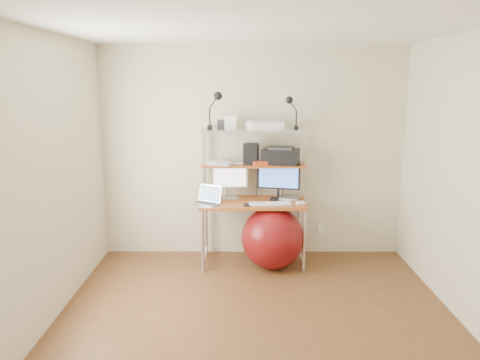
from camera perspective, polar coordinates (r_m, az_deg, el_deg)
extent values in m
plane|color=brown|center=(4.27, 2.07, -17.23)|extent=(3.60, 3.60, 0.00)
plane|color=white|center=(3.75, 2.37, 18.37)|extent=(3.60, 3.60, 0.00)
plane|color=beige|center=(5.59, 1.54, 3.37)|extent=(3.60, 0.00, 3.60)
plane|color=beige|center=(2.10, 4.05, -11.25)|extent=(3.60, 0.00, 3.60)
plane|color=beige|center=(4.16, -23.40, -0.55)|extent=(0.00, 3.60, 3.60)
plane|color=beige|center=(4.28, 27.05, -0.55)|extent=(0.00, 3.60, 3.60)
cube|color=#A56220|center=(5.34, 1.60, -2.78)|extent=(1.20, 0.60, 0.03)
cylinder|color=silver|center=(5.22, -4.56, -7.42)|extent=(0.04, 0.04, 0.71)
cylinder|color=silver|center=(5.71, -4.14, -5.70)|extent=(0.04, 0.04, 0.71)
cylinder|color=silver|center=(5.25, 7.83, -7.38)|extent=(0.04, 0.04, 0.71)
cylinder|color=silver|center=(5.74, 7.14, -5.68)|extent=(0.04, 0.04, 0.71)
cube|color=silver|center=(5.52, -4.37, 2.19)|extent=(0.03, 0.04, 0.84)
cube|color=silver|center=(5.55, 7.45, 2.17)|extent=(0.03, 0.04, 0.84)
cube|color=#A56220|center=(5.38, 1.59, 1.85)|extent=(1.18, 0.34, 0.02)
cube|color=silver|center=(5.33, 1.62, 6.10)|extent=(1.18, 0.34, 0.02)
cube|color=white|center=(5.88, 9.85, -5.90)|extent=(0.08, 0.01, 0.12)
cube|color=#B4B3B8|center=(5.47, -1.23, -2.18)|extent=(0.21, 0.18, 0.01)
cylinder|color=#B4B3B8|center=(5.47, -1.23, -1.52)|extent=(0.03, 0.03, 0.11)
cube|color=#B4B3B8|center=(5.43, -1.24, 0.64)|extent=(0.42, 0.10, 0.32)
plane|color=white|center=(5.41, -1.24, 0.61)|extent=(0.37, 0.07, 0.38)
cube|color=black|center=(5.42, 4.67, -2.35)|extent=(0.21, 0.18, 0.01)
cylinder|color=black|center=(5.43, 4.67, -1.65)|extent=(0.03, 0.03, 0.11)
cube|color=black|center=(5.38, 4.70, 0.47)|extent=(0.49, 0.14, 0.30)
plane|color=#4274E3|center=(5.37, 4.72, 0.44)|extent=(0.44, 0.10, 0.45)
cube|color=#B3B3B7|center=(5.23, -4.12, -2.87)|extent=(0.35, 0.32, 0.01)
cube|color=#313234|center=(5.23, -4.12, -2.77)|extent=(0.28, 0.23, 0.00)
cube|color=#B3B3B7|center=(5.29, -3.50, -1.57)|extent=(0.28, 0.20, 0.19)
plane|color=#7DA0D0|center=(5.29, -3.50, -1.57)|extent=(0.26, 0.19, 0.26)
cube|color=white|center=(5.23, 3.65, -2.88)|extent=(0.48, 0.18, 0.01)
cube|color=white|center=(5.27, 7.43, -2.77)|extent=(0.11, 0.08, 0.03)
cube|color=#B3B3B7|center=(5.43, 6.11, -2.21)|extent=(0.27, 0.27, 0.04)
cube|color=black|center=(5.17, 0.88, -3.05)|extent=(0.07, 0.13, 0.01)
cube|color=black|center=(5.40, 4.99, 2.87)|extent=(0.46, 0.37, 0.17)
cube|color=#313234|center=(5.38, 5.01, 3.90)|extent=(0.32, 0.27, 0.03)
cube|color=black|center=(5.37, 1.35, 3.23)|extent=(0.19, 0.19, 0.24)
cube|color=#D04821|center=(5.32, 2.44, 2.09)|extent=(0.18, 0.15, 0.04)
cube|color=white|center=(5.33, 3.01, 6.68)|extent=(0.44, 0.33, 0.09)
cube|color=#B4B3B8|center=(5.32, 3.02, 7.23)|extent=(0.37, 0.26, 0.01)
cube|color=white|center=(5.33, -1.21, 7.04)|extent=(0.14, 0.12, 0.15)
cube|color=#313234|center=(5.38, -2.11, 6.81)|extent=(0.12, 0.12, 0.10)
cube|color=black|center=(5.24, -3.70, 6.39)|extent=(0.05, 0.06, 0.05)
cylinder|color=black|center=(5.23, -3.72, 7.69)|extent=(0.02, 0.02, 0.19)
sphere|color=black|center=(5.20, -2.69, 10.21)|extent=(0.09, 0.09, 0.09)
cube|color=black|center=(5.29, 6.84, 6.35)|extent=(0.05, 0.05, 0.05)
cylinder|color=black|center=(5.28, 6.87, 7.48)|extent=(0.01, 0.01, 0.16)
sphere|color=black|center=(5.25, 6.02, 9.67)|extent=(0.08, 0.08, 0.08)
sphere|color=maroon|center=(5.32, 3.98, -7.06)|extent=(0.71, 0.71, 0.71)
cube|color=white|center=(5.41, -3.17, 2.03)|extent=(0.30, 0.34, 0.00)
cube|color=white|center=(5.33, -1.89, 1.95)|extent=(0.30, 0.34, 0.00)
cube|color=white|center=(5.42, -2.97, 2.17)|extent=(0.22, 0.29, 0.00)
cube|color=white|center=(5.36, -2.30, 2.11)|extent=(0.25, 0.31, 0.00)
cube|color=white|center=(5.38, -2.63, 2.20)|extent=(0.26, 0.31, 0.00)
cube|color=white|center=(5.39, -2.58, 2.28)|extent=(0.32, 0.35, 0.00)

